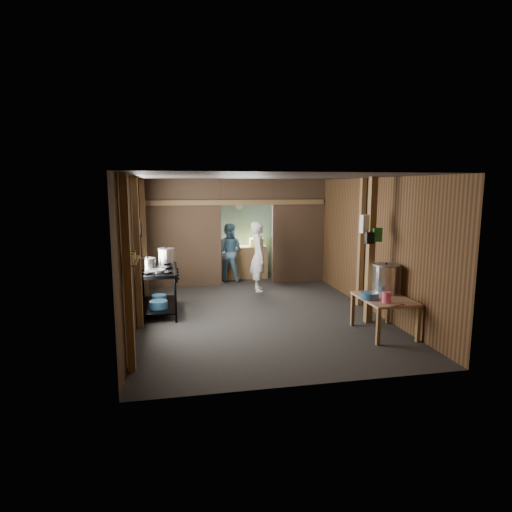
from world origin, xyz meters
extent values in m
cube|color=#272727|center=(0.00, 0.00, 0.00)|extent=(4.50, 7.00, 0.00)
cube|color=#3D3833|center=(0.00, 0.00, 2.60)|extent=(4.50, 7.00, 0.00)
cube|color=brown|center=(0.00, 3.50, 1.30)|extent=(4.50, 0.00, 2.60)
cube|color=brown|center=(0.00, -3.50, 1.30)|extent=(4.50, 0.00, 2.60)
cube|color=brown|center=(-2.25, 0.00, 1.30)|extent=(0.00, 7.00, 2.60)
cube|color=brown|center=(2.25, 0.00, 1.30)|extent=(0.00, 7.00, 2.60)
cube|color=brown|center=(-1.32, 2.20, 1.30)|extent=(1.85, 0.10, 2.60)
cube|color=brown|center=(1.57, 2.20, 1.30)|extent=(1.35, 0.10, 2.60)
cube|color=brown|center=(0.25, 2.20, 2.30)|extent=(1.30, 0.10, 0.60)
cube|color=#79B3B1|center=(0.00, 3.44, 1.25)|extent=(4.40, 0.06, 2.50)
cube|color=brown|center=(0.30, 2.95, 0.42)|extent=(1.20, 0.50, 0.85)
cylinder|color=silver|center=(0.25, 3.40, 1.90)|extent=(0.20, 0.03, 0.20)
cube|color=brown|center=(-2.18, -2.60, 1.30)|extent=(0.10, 0.12, 2.60)
cube|color=brown|center=(-2.18, -0.80, 1.30)|extent=(0.10, 0.12, 2.60)
cube|color=brown|center=(-2.18, 1.20, 1.30)|extent=(0.10, 0.12, 2.60)
cube|color=brown|center=(2.18, -0.20, 1.30)|extent=(0.10, 0.12, 2.60)
cube|color=brown|center=(1.85, -1.30, 1.30)|extent=(0.12, 0.12, 2.60)
cube|color=brown|center=(0.00, 2.15, 2.05)|extent=(4.40, 0.12, 0.12)
cylinder|color=gray|center=(-2.21, 0.40, 1.65)|extent=(0.03, 0.34, 0.34)
cylinder|color=black|center=(-2.21, 0.80, 1.55)|extent=(0.03, 0.30, 0.30)
cube|color=brown|center=(-2.15, -2.10, 1.40)|extent=(0.14, 0.80, 0.03)
cylinder|color=silver|center=(-2.15, -2.35, 1.47)|extent=(0.07, 0.07, 0.10)
cylinder|color=yellow|center=(-2.15, -2.10, 1.47)|extent=(0.08, 0.08, 0.10)
cylinder|color=#1E7430|center=(-2.15, -1.88, 1.47)|extent=(0.06, 0.06, 0.10)
cube|color=silver|center=(1.80, -1.22, 1.78)|extent=(0.22, 0.15, 0.32)
cube|color=#1E7430|center=(1.92, -1.36, 1.60)|extent=(0.16, 0.12, 0.24)
cube|color=black|center=(1.78, -1.38, 1.55)|extent=(0.14, 0.10, 0.20)
cylinder|color=silver|center=(-2.05, 0.56, 0.93)|extent=(0.20, 0.20, 0.10)
cylinder|color=#306690|center=(-1.88, -0.23, 0.24)|extent=(0.34, 0.34, 0.14)
cylinder|color=#306690|center=(-1.88, 0.32, 0.23)|extent=(0.29, 0.29, 0.12)
cylinder|color=#306690|center=(1.55, -1.93, 0.67)|extent=(0.34, 0.34, 0.11)
cylinder|color=#E9587B|center=(1.71, -2.19, 0.70)|extent=(0.15, 0.15, 0.17)
cube|color=silver|center=(1.78, -2.41, 0.62)|extent=(0.30, 0.11, 0.01)
cylinder|color=yellow|center=(0.64, 2.95, 0.95)|extent=(0.38, 0.38, 0.21)
cylinder|color=red|center=(0.10, 2.95, 0.92)|extent=(0.13, 0.13, 0.15)
imported|color=white|center=(0.39, 1.44, 0.82)|extent=(0.43, 0.62, 1.64)
imported|color=#57859E|center=(-0.15, 2.65, 0.76)|extent=(0.90, 0.81, 1.51)
camera|label=1|loc=(-1.62, -8.30, 2.44)|focal=30.30mm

